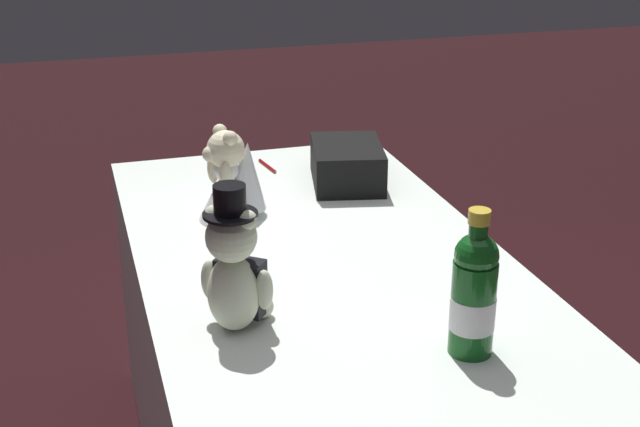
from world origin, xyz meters
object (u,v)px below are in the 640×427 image
object	(u,v)px
teddy_bear_bride	(233,179)
teddy_bear_groom	(235,270)
champagne_bottle	(474,293)
gift_case_black	(347,164)
signing_pen	(268,166)

from	to	relation	value
teddy_bear_bride	teddy_bear_groom	bearing A→B (deg)	-10.90
champagne_bottle	gift_case_black	xyz separation A→B (m)	(-0.93, 0.07, -0.07)
gift_case_black	teddy_bear_bride	bearing A→B (deg)	-65.98
teddy_bear_bride	signing_pen	distance (m)	0.41
champagne_bottle	signing_pen	distance (m)	1.14
teddy_bear_groom	gift_case_black	xyz separation A→B (m)	(-0.71, 0.46, -0.06)
teddy_bear_bride	champagne_bottle	xyz separation A→B (m)	(0.77, 0.29, 0.02)
champagne_bottle	gift_case_black	distance (m)	0.94
champagne_bottle	teddy_bear_bride	bearing A→B (deg)	-159.33
teddy_bear_groom	teddy_bear_bride	bearing A→B (deg)	169.10
champagne_bottle	signing_pen	size ratio (longest dim) A/B	2.27
gift_case_black	signing_pen	bearing A→B (deg)	-136.33
teddy_bear_groom	champagne_bottle	size ratio (longest dim) A/B	1.05
champagne_bottle	teddy_bear_groom	bearing A→B (deg)	-118.86
teddy_bear_groom	gift_case_black	bearing A→B (deg)	146.95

